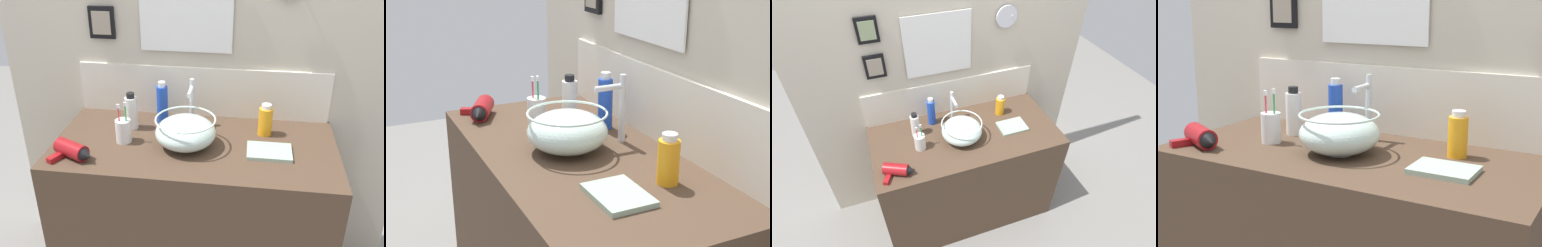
% 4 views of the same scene
% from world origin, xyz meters
% --- Properties ---
extents(vanity_counter, '(1.27, 0.61, 0.82)m').
position_xyz_m(vanity_counter, '(0.00, 0.00, 0.41)').
color(vanity_counter, '#4C3828').
rests_on(vanity_counter, ground).
extents(back_panel, '(2.03, 0.09, 2.42)m').
position_xyz_m(back_panel, '(-0.00, 0.33, 1.21)').
color(back_panel, beige).
rests_on(back_panel, ground).
extents(glass_bowl_sink, '(0.27, 0.27, 0.14)m').
position_xyz_m(glass_bowl_sink, '(-0.04, -0.03, 0.89)').
color(glass_bowl_sink, silver).
rests_on(glass_bowl_sink, vanity_counter).
extents(faucet, '(0.02, 0.12, 0.24)m').
position_xyz_m(faucet, '(-0.04, 0.17, 0.96)').
color(faucet, silver).
rests_on(faucet, vanity_counter).
extents(hair_drier, '(0.20, 0.14, 0.07)m').
position_xyz_m(hair_drier, '(-0.49, -0.19, 0.86)').
color(hair_drier, maroon).
rests_on(hair_drier, vanity_counter).
extents(toothbrush_cup, '(0.07, 0.07, 0.19)m').
position_xyz_m(toothbrush_cup, '(-0.32, -0.03, 0.88)').
color(toothbrush_cup, white).
rests_on(toothbrush_cup, vanity_counter).
extents(soap_dispenser, '(0.06, 0.06, 0.15)m').
position_xyz_m(soap_dispenser, '(0.31, 0.13, 0.89)').
color(soap_dispenser, orange).
rests_on(soap_dispenser, vanity_counter).
extents(lotion_bottle, '(0.05, 0.05, 0.21)m').
position_xyz_m(lotion_bottle, '(-0.18, 0.19, 0.92)').
color(lotion_bottle, blue).
rests_on(lotion_bottle, vanity_counter).
extents(spray_bottle, '(0.06, 0.06, 0.18)m').
position_xyz_m(spray_bottle, '(-0.32, 0.11, 0.91)').
color(spray_bottle, white).
rests_on(spray_bottle, vanity_counter).
extents(hand_towel, '(0.19, 0.14, 0.02)m').
position_xyz_m(hand_towel, '(0.33, -0.04, 0.83)').
color(hand_towel, '#99B29E').
rests_on(hand_towel, vanity_counter).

